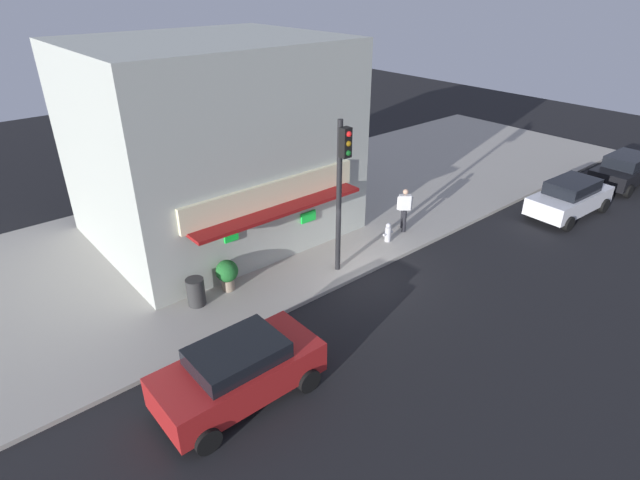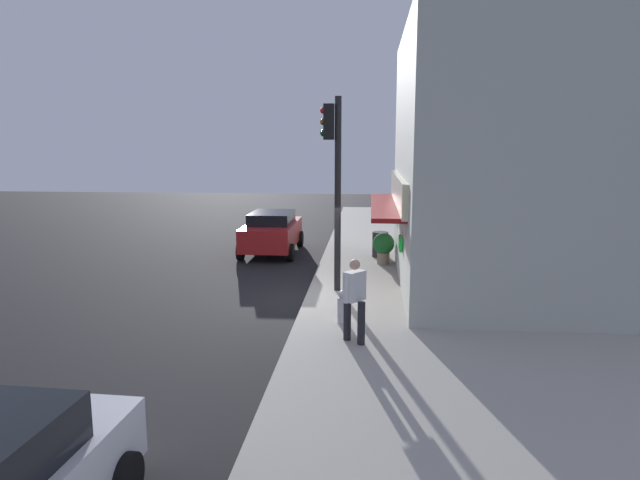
% 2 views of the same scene
% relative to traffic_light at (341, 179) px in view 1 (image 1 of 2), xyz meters
% --- Properties ---
extents(ground_plane, '(63.93, 63.93, 0.00)m').
position_rel_traffic_light_xyz_m(ground_plane, '(0.64, -0.72, -3.55)').
color(ground_plane, black).
extents(sidewalk, '(42.62, 11.65, 0.14)m').
position_rel_traffic_light_xyz_m(sidewalk, '(0.64, 5.11, -3.49)').
color(sidewalk, '#A39E93').
rests_on(sidewalk, ground_plane).
extents(corner_building, '(9.17, 8.52, 7.36)m').
position_rel_traffic_light_xyz_m(corner_building, '(-1.43, 5.71, 0.26)').
color(corner_building, '#ADB2A8').
rests_on(corner_building, sidewalk).
extents(traffic_light, '(0.32, 0.58, 5.35)m').
position_rel_traffic_light_xyz_m(traffic_light, '(0.00, 0.00, 0.00)').
color(traffic_light, black).
rests_on(traffic_light, sidewalk).
extents(fire_hydrant, '(0.48, 0.24, 0.78)m').
position_rel_traffic_light_xyz_m(fire_hydrant, '(2.91, 0.40, -3.04)').
color(fire_hydrant, '#B2B2B7').
rests_on(fire_hydrant, sidewalk).
extents(trash_can, '(0.57, 0.57, 0.91)m').
position_rel_traffic_light_xyz_m(trash_can, '(-4.86, 1.38, -2.96)').
color(trash_can, '#2D2D2D').
rests_on(trash_can, sidewalk).
extents(pedestrian, '(0.54, 0.52, 1.77)m').
position_rel_traffic_light_xyz_m(pedestrian, '(4.15, 0.70, -2.43)').
color(pedestrian, black).
rests_on(pedestrian, sidewalk).
extents(potted_plant_by_doorway, '(0.74, 0.74, 1.07)m').
position_rel_traffic_light_xyz_m(potted_plant_by_doorway, '(-3.65, 1.47, -2.79)').
color(potted_plant_by_doorway, gray).
rests_on(potted_plant_by_doorway, sidewalk).
extents(parked_car_black, '(4.25, 2.07, 1.57)m').
position_rel_traffic_light_xyz_m(parked_car_black, '(16.60, -2.92, -2.75)').
color(parked_car_black, black).
rests_on(parked_car_black, ground_plane).
extents(parked_car_white, '(4.38, 2.14, 1.60)m').
position_rel_traffic_light_xyz_m(parked_car_white, '(11.01, -2.82, -2.73)').
color(parked_car_white, silver).
rests_on(parked_car_white, ground_plane).
extents(parked_car_red, '(4.12, 2.08, 1.60)m').
position_rel_traffic_light_xyz_m(parked_car_red, '(-5.90, -2.79, -2.71)').
color(parked_car_red, '#AD1E1E').
rests_on(parked_car_red, ground_plane).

